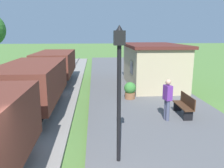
{
  "coord_description": "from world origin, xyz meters",
  "views": [
    {
      "loc": [
        0.5,
        -3.11,
        3.75
      ],
      "look_at": [
        1.44,
        8.99,
        1.02
      ],
      "focal_mm": 36.53,
      "sensor_mm": 36.0,
      "label": 1
    }
  ],
  "objects_px": {
    "bench_down_platform": "(138,68)",
    "person_waiting": "(167,98)",
    "station_hut": "(153,65)",
    "bench_near_hut": "(185,105)",
    "potted_planter": "(130,90)",
    "lamp_post_near": "(119,71)",
    "freight_train": "(32,85)"
  },
  "relations": [
    {
      "from": "bench_down_platform",
      "to": "person_waiting",
      "type": "height_order",
      "value": "person_waiting"
    },
    {
      "from": "station_hut",
      "to": "bench_near_hut",
      "type": "height_order",
      "value": "station_hut"
    },
    {
      "from": "station_hut",
      "to": "potted_planter",
      "type": "height_order",
      "value": "station_hut"
    },
    {
      "from": "bench_near_hut",
      "to": "bench_down_platform",
      "type": "relative_size",
      "value": 1.0
    },
    {
      "from": "potted_planter",
      "to": "bench_down_platform",
      "type": "bearing_deg",
      "value": 75.76
    },
    {
      "from": "person_waiting",
      "to": "bench_down_platform",
      "type": "bearing_deg",
      "value": -106.62
    },
    {
      "from": "bench_near_hut",
      "to": "person_waiting",
      "type": "relative_size",
      "value": 0.88
    },
    {
      "from": "bench_down_platform",
      "to": "lamp_post_near",
      "type": "bearing_deg",
      "value": -103.15
    },
    {
      "from": "bench_down_platform",
      "to": "person_waiting",
      "type": "xyz_separation_m",
      "value": [
        -0.93,
        -10.87,
        0.46
      ]
    },
    {
      "from": "station_hut",
      "to": "person_waiting",
      "type": "xyz_separation_m",
      "value": [
        -0.99,
        -6.3,
        -0.47
      ]
    },
    {
      "from": "freight_train",
      "to": "bench_near_hut",
      "type": "distance_m",
      "value": 6.93
    },
    {
      "from": "station_hut",
      "to": "potted_planter",
      "type": "bearing_deg",
      "value": -122.85
    },
    {
      "from": "station_hut",
      "to": "bench_near_hut",
      "type": "relative_size",
      "value": 3.87
    },
    {
      "from": "bench_near_hut",
      "to": "potted_planter",
      "type": "height_order",
      "value": "potted_planter"
    },
    {
      "from": "person_waiting",
      "to": "lamp_post_near",
      "type": "xyz_separation_m",
      "value": [
        -2.28,
        -2.89,
        1.62
      ]
    },
    {
      "from": "bench_down_platform",
      "to": "lamp_post_near",
      "type": "xyz_separation_m",
      "value": [
        -3.21,
        -13.76,
        2.08
      ]
    },
    {
      "from": "potted_planter",
      "to": "person_waiting",
      "type": "bearing_deg",
      "value": -72.3
    },
    {
      "from": "bench_near_hut",
      "to": "lamp_post_near",
      "type": "distance_m",
      "value": 5.08
    },
    {
      "from": "bench_near_hut",
      "to": "bench_down_platform",
      "type": "bearing_deg",
      "value": 90.0
    },
    {
      "from": "freight_train",
      "to": "station_hut",
      "type": "relative_size",
      "value": 3.34
    },
    {
      "from": "bench_near_hut",
      "to": "lamp_post_near",
      "type": "xyz_separation_m",
      "value": [
        -3.21,
        -3.35,
        2.08
      ]
    },
    {
      "from": "station_hut",
      "to": "potted_planter",
      "type": "distance_m",
      "value": 3.81
    },
    {
      "from": "freight_train",
      "to": "person_waiting",
      "type": "xyz_separation_m",
      "value": [
        5.81,
        -1.92,
        -0.21
      ]
    },
    {
      "from": "potted_planter",
      "to": "bench_near_hut",
      "type": "bearing_deg",
      "value": -54.52
    },
    {
      "from": "station_hut",
      "to": "lamp_post_near",
      "type": "bearing_deg",
      "value": -109.59
    },
    {
      "from": "freight_train",
      "to": "lamp_post_near",
      "type": "xyz_separation_m",
      "value": [
        3.53,
        -4.81,
        1.41
      ]
    },
    {
      "from": "bench_near_hut",
      "to": "person_waiting",
      "type": "distance_m",
      "value": 1.14
    },
    {
      "from": "station_hut",
      "to": "bench_down_platform",
      "type": "relative_size",
      "value": 3.87
    },
    {
      "from": "freight_train",
      "to": "lamp_post_near",
      "type": "distance_m",
      "value": 6.13
    },
    {
      "from": "bench_down_platform",
      "to": "person_waiting",
      "type": "distance_m",
      "value": 10.92
    },
    {
      "from": "person_waiting",
      "to": "potted_planter",
      "type": "relative_size",
      "value": 1.87
    },
    {
      "from": "person_waiting",
      "to": "freight_train",
      "type": "bearing_deg",
      "value": -29.99
    }
  ]
}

